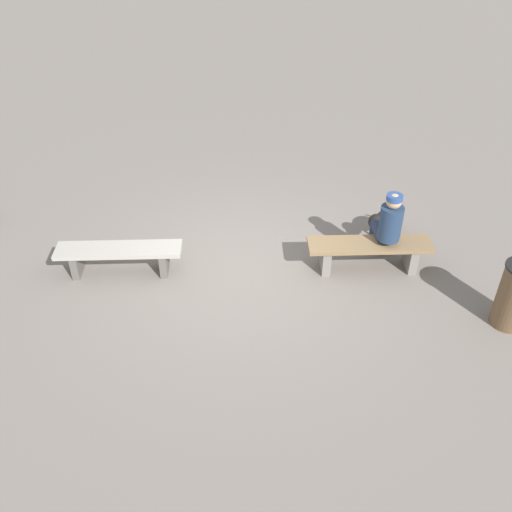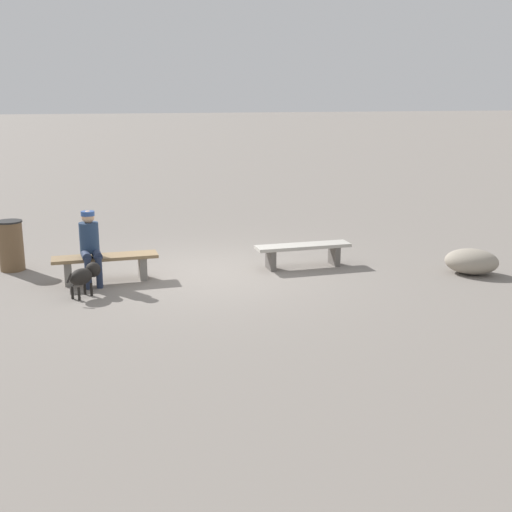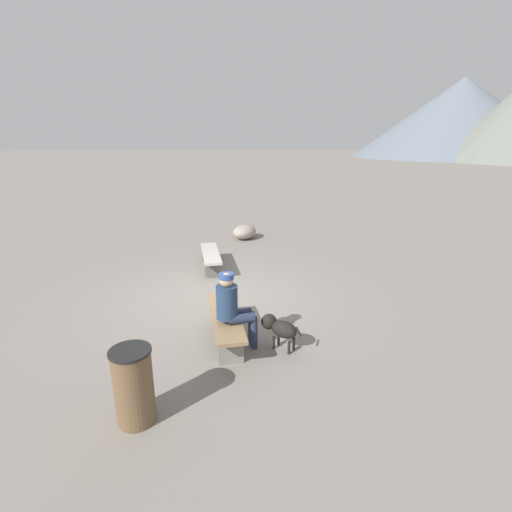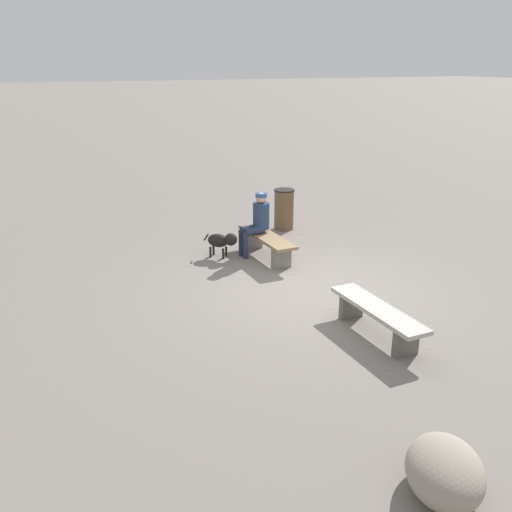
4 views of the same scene
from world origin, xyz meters
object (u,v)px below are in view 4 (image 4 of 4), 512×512
(bench_left, at_px, (377,315))
(seated_person, at_px, (258,219))
(dog, at_px, (222,240))
(boulder, at_px, (445,471))
(bench_right, at_px, (267,242))
(trash_bin, at_px, (284,209))

(bench_left, relative_size, seated_person, 1.43)
(dog, height_order, boulder, dog)
(bench_left, distance_m, bench_right, 3.67)
(bench_left, bearing_deg, bench_right, -0.44)
(bench_right, bearing_deg, dog, 65.24)
(bench_right, height_order, seated_person, seated_person)
(trash_bin, bearing_deg, bench_right, 142.77)
(bench_right, height_order, trash_bin, trash_bin)
(boulder, bearing_deg, bench_right, -11.90)
(bench_right, distance_m, dog, 0.88)
(seated_person, relative_size, trash_bin, 1.35)
(boulder, bearing_deg, bench_left, -25.32)
(seated_person, height_order, boulder, seated_person)
(boulder, bearing_deg, seated_person, -10.77)
(dog, bearing_deg, trash_bin, 77.46)
(bench_right, relative_size, seated_person, 1.43)
(bench_right, relative_size, boulder, 1.90)
(bench_right, height_order, dog, dog)
(dog, bearing_deg, bench_right, 20.80)
(bench_left, height_order, dog, dog)
(bench_right, xyz_separation_m, seated_person, (0.24, 0.09, 0.41))
(trash_bin, xyz_separation_m, boulder, (-8.09, 2.60, -0.24))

